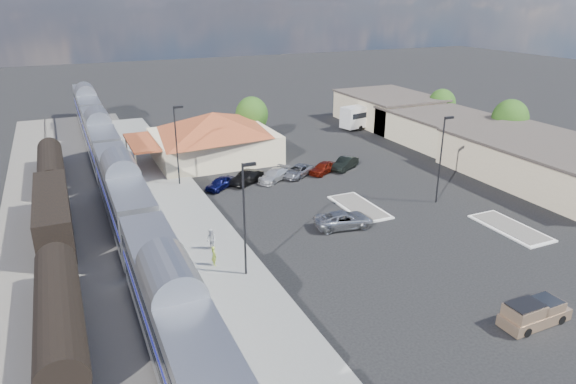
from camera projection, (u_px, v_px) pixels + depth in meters
name	position (u px, v px, depth m)	size (l,w,h in m)	color
ground	(334.00, 222.00, 48.47)	(280.00, 280.00, 0.00)	black
railbed	(92.00, 227.00, 47.21)	(16.00, 100.00, 0.12)	#4C4944
platform	(193.00, 219.00, 48.95)	(5.50, 92.00, 0.18)	gray
passenger_train	(123.00, 197.00, 46.64)	(3.00, 104.00, 5.55)	silver
freight_cars	(53.00, 216.00, 44.90)	(2.80, 46.00, 4.00)	black
station_depot	(213.00, 136.00, 66.05)	(18.35, 12.24, 6.20)	#BDB28A
buildings_east	(462.00, 134.00, 70.56)	(14.40, 51.40, 4.80)	#C6B28C
traffic_island_south	(359.00, 207.00, 51.67)	(3.30, 7.50, 0.21)	silver
traffic_island_north	(510.00, 228.00, 46.99)	(3.30, 7.50, 0.21)	silver
lamp_plat_s	(245.00, 211.00, 37.27)	(1.08, 0.25, 9.00)	black
lamp_plat_n	(177.00, 139.00, 56.01)	(1.08, 0.25, 9.00)	black
lamp_lot	(442.00, 153.00, 51.20)	(1.08, 0.25, 9.00)	black
tree_east_b	(510.00, 119.00, 70.22)	(4.94, 4.94, 6.96)	#382314
tree_east_c	(442.00, 104.00, 82.31)	(4.41, 4.41, 6.21)	#382314
tree_depot	(252.00, 115.00, 73.74)	(4.71, 4.71, 6.63)	#382314
pickup_truck	(535.00, 313.00, 33.16)	(4.91, 1.92, 1.68)	tan
suv	(344.00, 220.00, 47.08)	(2.53, 5.49, 1.53)	#9EA1A6
coach_bus	(371.00, 113.00, 83.35)	(11.80, 5.05, 3.70)	white
person_a	(214.00, 256.00, 40.04)	(0.59, 0.39, 1.63)	#C1E046
person_b	(211.00, 240.00, 42.47)	(0.90, 0.70, 1.84)	white
parked_car_a	(220.00, 183.00, 56.58)	(1.58, 3.93, 1.34)	#0D0F42
parked_car_b	(247.00, 178.00, 58.03)	(1.57, 4.51, 1.49)	black
parked_car_c	(274.00, 175.00, 59.03)	(1.91, 4.69, 1.36)	silver
parked_car_d	(298.00, 171.00, 60.52)	(2.19, 4.74, 1.32)	gray
parked_car_e	(323.00, 168.00, 61.47)	(1.67, 4.16, 1.42)	maroon
parked_car_f	(345.00, 164.00, 62.94)	(1.59, 4.55, 1.50)	black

